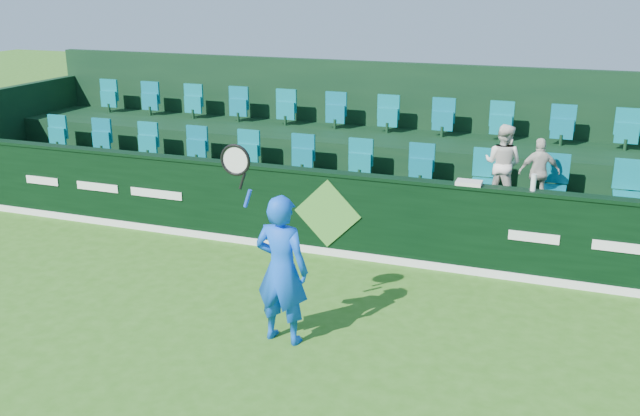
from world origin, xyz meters
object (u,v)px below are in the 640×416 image
at_px(drinks_bottle, 533,182).
at_px(spectator_middle, 539,172).
at_px(towel, 469,183).
at_px(tennis_player, 281,268).
at_px(spectator_left, 503,164).

bearing_deg(drinks_bottle, spectator_middle, 89.45).
bearing_deg(towel, tennis_player, -120.52).
height_order(tennis_player, spectator_middle, tennis_player).
bearing_deg(spectator_left, spectator_middle, -163.30).
relative_size(tennis_player, spectator_left, 1.97).
xyz_separation_m(spectator_left, spectator_middle, (0.56, 0.00, -0.09)).
bearing_deg(towel, spectator_middle, 51.18).
relative_size(tennis_player, towel, 6.74).
height_order(tennis_player, spectator_left, tennis_player).
distance_m(spectator_left, towel, 1.17).
height_order(spectator_left, towel, spectator_left).
distance_m(spectator_middle, drinks_bottle, 1.13).
bearing_deg(spectator_left, drinks_bottle, 132.74).
bearing_deg(drinks_bottle, spectator_left, 116.04).
relative_size(tennis_player, drinks_bottle, 10.32).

